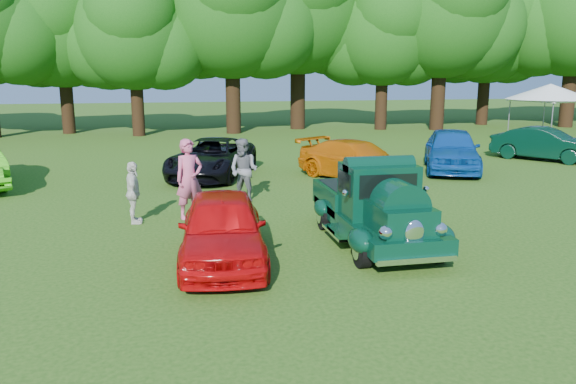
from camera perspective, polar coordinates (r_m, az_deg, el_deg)
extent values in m
plane|color=#214A11|center=(11.29, 5.41, -6.38)|extent=(120.00, 120.00, 0.00)
cylinder|color=black|center=(10.54, 7.55, -5.82)|extent=(0.20, 0.69, 0.69)
cylinder|color=black|center=(11.13, 15.07, -5.17)|extent=(0.20, 0.69, 0.69)
cylinder|color=black|center=(12.96, 3.70, -2.34)|extent=(0.20, 0.69, 0.69)
cylinder|color=black|center=(13.45, 10.03, -1.97)|extent=(0.20, 0.69, 0.69)
cube|color=black|center=(12.01, 8.85, -2.94)|extent=(1.59, 4.17, 0.31)
cube|color=black|center=(10.80, 11.24, -2.70)|extent=(1.02, 1.34, 0.57)
cube|color=black|center=(11.74, 9.16, 0.15)|extent=(1.45, 1.07, 1.11)
cube|color=black|center=(11.24, 10.12, 0.59)|extent=(1.20, 0.06, 0.48)
cube|color=black|center=(13.11, 6.94, -0.45)|extent=(1.59, 1.90, 0.54)
cube|color=black|center=(13.06, 6.97, 0.66)|extent=(1.37, 1.67, 0.05)
ellipsoid|color=black|center=(10.48, 7.43, -4.92)|extent=(0.46, 0.79, 0.46)
ellipsoid|color=black|center=(11.10, 15.25, -4.29)|extent=(0.46, 0.79, 0.46)
ellipsoid|color=black|center=(12.91, 3.47, -1.63)|extent=(0.35, 0.67, 0.39)
ellipsoid|color=black|center=(13.43, 10.28, -1.27)|extent=(0.35, 0.67, 0.39)
ellipsoid|color=white|center=(10.21, 12.73, -4.27)|extent=(0.37, 0.11, 0.55)
sphere|color=white|center=(10.06, 9.89, -4.08)|extent=(0.26, 0.26, 0.26)
sphere|color=white|center=(10.48, 15.19, -3.67)|extent=(0.26, 0.26, 0.26)
cube|color=white|center=(10.22, 12.94, -6.77)|extent=(1.50, 0.10, 0.10)
cube|color=white|center=(14.07, 5.67, -1.10)|extent=(1.50, 0.10, 0.10)
imported|color=#BA0809|center=(10.74, -6.67, -3.63)|extent=(1.91, 4.05, 1.34)
imported|color=black|center=(19.56, -7.74, 3.44)|extent=(3.83, 5.27, 1.33)
imported|color=#B85706|center=(19.08, 7.04, 3.21)|extent=(3.91, 4.79, 1.31)
imported|color=#0D3E90|center=(21.50, 16.28, 4.16)|extent=(3.55, 4.97, 1.57)
imported|color=black|center=(25.45, 24.61, 4.46)|extent=(3.59, 4.12, 1.35)
imported|color=#BF4E73|center=(14.01, -9.99, 1.31)|extent=(0.85, 0.72, 1.98)
imported|color=slate|center=(15.71, -4.51, 2.22)|extent=(1.09, 1.05, 1.77)
imported|color=beige|center=(13.86, -15.45, -0.08)|extent=(0.38, 0.89, 1.50)
cube|color=white|center=(30.16, 25.01, 8.46)|extent=(3.36, 3.36, 0.11)
cone|color=white|center=(30.14, 25.08, 9.24)|extent=(4.92, 4.92, 0.73)
cylinder|color=slate|center=(28.50, 25.17, 5.98)|extent=(0.06, 0.06, 2.20)
cylinder|color=slate|center=(30.09, 21.49, 6.55)|extent=(0.06, 0.06, 2.20)
cylinder|color=slate|center=(31.97, 24.50, 6.58)|extent=(0.06, 0.06, 2.20)
cylinder|color=black|center=(35.87, -21.53, 8.48)|extent=(0.73, 0.73, 3.67)
sphere|color=#10480F|center=(35.92, -22.06, 15.14)|extent=(6.71, 6.71, 6.71)
cylinder|color=black|center=(33.27, -15.04, 8.56)|extent=(0.70, 0.70, 3.52)
sphere|color=#10480F|center=(33.30, -15.43, 15.47)|extent=(6.44, 6.44, 6.44)
cylinder|color=black|center=(33.68, -5.60, 9.64)|extent=(0.87, 0.87, 4.34)
sphere|color=#10480F|center=(33.84, -5.78, 18.03)|extent=(7.93, 7.93, 7.93)
cylinder|color=black|center=(36.23, 1.00, 10.12)|extent=(0.93, 0.93, 4.67)
sphere|color=#10480F|center=(36.44, 1.03, 18.52)|extent=(8.53, 8.53, 8.53)
cylinder|color=black|center=(36.27, 9.45, 9.23)|extent=(0.75, 0.75, 3.73)
sphere|color=#10480F|center=(36.32, 9.69, 15.95)|extent=(6.83, 6.83, 6.83)
cylinder|color=black|center=(36.81, 14.99, 9.52)|extent=(0.87, 0.87, 4.36)
sphere|color=#10480F|center=(36.96, 15.43, 17.23)|extent=(7.98, 7.98, 7.98)
cylinder|color=black|center=(41.38, 19.22, 9.15)|extent=(0.77, 0.77, 3.86)
sphere|color=#10480F|center=(41.44, 19.65, 15.22)|extent=(7.06, 7.06, 7.06)
cylinder|color=black|center=(41.72, 26.60, 9.00)|extent=(0.90, 0.90, 4.49)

